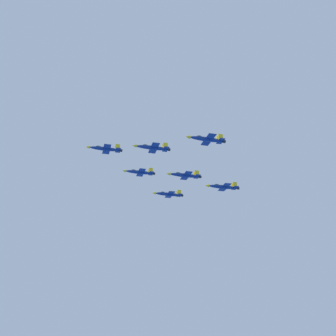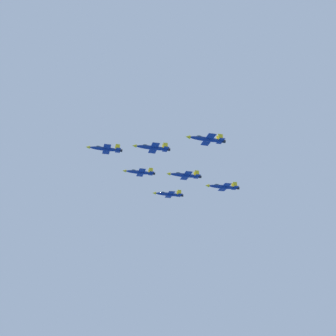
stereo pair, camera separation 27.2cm
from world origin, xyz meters
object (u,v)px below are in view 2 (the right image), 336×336
jet_left_outer (207,139)px  jet_right_outer (169,194)px  jet_slot_rear (185,175)px  jet_left_wingman (152,148)px  jet_lead (105,149)px  jet_trailing (223,187)px  jet_right_wingman (140,172)px

jet_left_outer → jet_right_outer: bearing=-91.1°
jet_right_outer → jet_slot_rear: jet_right_outer is taller
jet_left_wingman → jet_right_outer: size_ratio=0.95×
jet_left_outer → jet_right_outer: jet_left_outer is taller
jet_right_outer → jet_slot_rear: (4.33, 31.18, -1.94)m
jet_left_outer → jet_lead: bearing=-41.5°
jet_left_outer → jet_slot_rear: 31.57m
jet_trailing → jet_lead: bearing=1.0°
jet_right_outer → jet_trailing: size_ratio=1.02×
jet_left_wingman → jet_slot_rear: 24.67m
jet_left_wingman → jet_right_wingman: size_ratio=0.99×
jet_slot_rear → jet_right_outer: bearing=-90.4°
jet_left_outer → jet_trailing: size_ratio=0.99×
jet_lead → jet_trailing: (-55.03, 7.63, -13.25)m
jet_left_wingman → jet_trailing: 41.08m
jet_lead → jet_left_wingman: 24.81m
jet_right_outer → jet_trailing: bearing=119.9°
jet_lead → jet_left_wingman: size_ratio=1.01×
jet_right_wingman → jet_left_outer: jet_right_wingman is taller
jet_left_wingman → jet_left_outer: bearing=139.6°
jet_right_wingman → jet_slot_rear: jet_right_wingman is taller
jet_right_wingman → jet_trailing: 41.53m
jet_left_wingman → jet_slot_rear: size_ratio=0.97×
jet_left_outer → jet_left_wingman: bearing=-41.5°
jet_right_wingman → jet_left_wingman: bearing=89.8°
jet_lead → jet_slot_rear: 38.17m
jet_lead → jet_left_wingman: bearing=139.7°
jet_left_wingman → jet_right_wingman: bearing=-90.0°
jet_right_wingman → jet_right_outer: bearing=-139.9°
jet_right_wingman → jet_right_outer: (-20.50, -13.05, -4.32)m
jet_right_outer → jet_lead: bearing=39.8°
jet_trailing → jet_right_wingman: bearing=-22.0°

